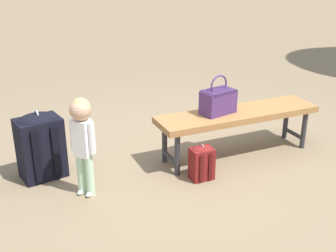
{
  "coord_description": "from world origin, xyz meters",
  "views": [
    {
      "loc": [
        1.32,
        3.22,
        1.82
      ],
      "look_at": [
        0.21,
        0.04,
        0.45
      ],
      "focal_mm": 45.16,
      "sensor_mm": 36.0,
      "label": 1
    }
  ],
  "objects_px": {
    "handbag": "(218,100)",
    "backpack_large": "(40,144)",
    "backpack_small": "(202,162)",
    "park_bench": "(238,117)",
    "child_standing": "(82,132)"
  },
  "relations": [
    {
      "from": "handbag",
      "to": "backpack_large",
      "type": "height_order",
      "value": "handbag"
    },
    {
      "from": "backpack_large",
      "to": "backpack_small",
      "type": "bearing_deg",
      "value": 158.78
    },
    {
      "from": "backpack_small",
      "to": "handbag",
      "type": "bearing_deg",
      "value": -130.87
    },
    {
      "from": "backpack_large",
      "to": "park_bench",
      "type": "bearing_deg",
      "value": 174.6
    },
    {
      "from": "park_bench",
      "to": "backpack_small",
      "type": "relative_size",
      "value": 4.94
    },
    {
      "from": "child_standing",
      "to": "backpack_large",
      "type": "relative_size",
      "value": 1.33
    },
    {
      "from": "backpack_small",
      "to": "child_standing",
      "type": "bearing_deg",
      "value": -4.16
    },
    {
      "from": "backpack_small",
      "to": "park_bench",
      "type": "bearing_deg",
      "value": -146.9
    },
    {
      "from": "backpack_large",
      "to": "backpack_small",
      "type": "distance_m",
      "value": 1.4
    },
    {
      "from": "backpack_large",
      "to": "handbag",
      "type": "bearing_deg",
      "value": 174.55
    },
    {
      "from": "handbag",
      "to": "backpack_small",
      "type": "relative_size",
      "value": 1.12
    },
    {
      "from": "park_bench",
      "to": "child_standing",
      "type": "height_order",
      "value": "child_standing"
    },
    {
      "from": "child_standing",
      "to": "backpack_large",
      "type": "distance_m",
      "value": 0.58
    },
    {
      "from": "backpack_small",
      "to": "backpack_large",
      "type": "bearing_deg",
      "value": -21.22
    },
    {
      "from": "park_bench",
      "to": "child_standing",
      "type": "xyz_separation_m",
      "value": [
        1.5,
        0.26,
        0.15
      ]
    }
  ]
}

